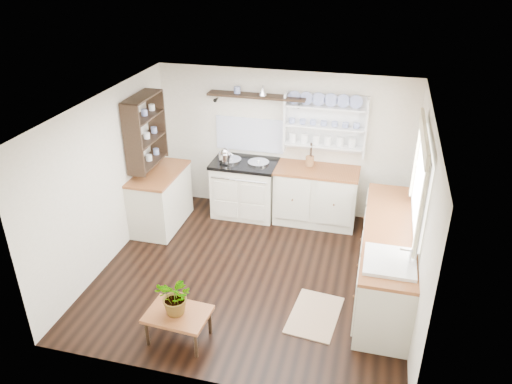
% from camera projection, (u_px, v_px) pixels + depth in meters
% --- Properties ---
extents(floor, '(4.00, 3.80, 0.01)m').
position_uv_depth(floor, '(253.00, 273.00, 6.72)').
color(floor, black).
rests_on(floor, ground).
extents(wall_back, '(4.00, 0.02, 2.30)m').
position_uv_depth(wall_back, '(283.00, 143.00, 7.84)').
color(wall_back, beige).
rests_on(wall_back, ground).
extents(wall_right, '(0.02, 3.80, 2.30)m').
position_uv_depth(wall_right, '(420.00, 217.00, 5.76)').
color(wall_right, beige).
rests_on(wall_right, ground).
extents(wall_left, '(0.02, 3.80, 2.30)m').
position_uv_depth(wall_left, '(108.00, 180.00, 6.64)').
color(wall_left, beige).
rests_on(wall_left, ground).
extents(ceiling, '(4.00, 3.80, 0.01)m').
position_uv_depth(ceiling, '(252.00, 108.00, 5.68)').
color(ceiling, white).
rests_on(ceiling, wall_back).
extents(window, '(0.08, 1.55, 1.22)m').
position_uv_depth(window, '(420.00, 179.00, 5.71)').
color(window, white).
rests_on(window, wall_right).
extents(aga_cooker, '(1.02, 0.71, 0.94)m').
position_uv_depth(aga_cooker, '(245.00, 188.00, 7.99)').
color(aga_cooker, '#EEE5CE').
rests_on(aga_cooker, floor).
extents(back_cabinets, '(1.27, 0.63, 0.90)m').
position_uv_depth(back_cabinets, '(316.00, 195.00, 7.76)').
color(back_cabinets, beige).
rests_on(back_cabinets, floor).
extents(right_cabinets, '(0.62, 2.43, 0.90)m').
position_uv_depth(right_cabinets, '(386.00, 258.00, 6.23)').
color(right_cabinets, beige).
rests_on(right_cabinets, floor).
extents(belfast_sink, '(0.55, 0.60, 0.45)m').
position_uv_depth(belfast_sink, '(388.00, 271.00, 5.43)').
color(belfast_sink, white).
rests_on(belfast_sink, right_cabinets).
extents(left_cabinets, '(0.62, 1.13, 0.90)m').
position_uv_depth(left_cabinets, '(161.00, 198.00, 7.67)').
color(left_cabinets, beige).
rests_on(left_cabinets, floor).
extents(plate_rack, '(1.20, 0.22, 0.90)m').
position_uv_depth(plate_rack, '(326.00, 123.00, 7.48)').
color(plate_rack, white).
rests_on(plate_rack, wall_back).
extents(high_shelf, '(1.50, 0.29, 0.16)m').
position_uv_depth(high_shelf, '(257.00, 97.00, 7.48)').
color(high_shelf, black).
rests_on(high_shelf, wall_back).
extents(left_shelving, '(0.28, 0.80, 1.05)m').
position_uv_depth(left_shelving, '(145.00, 130.00, 7.20)').
color(left_shelving, black).
rests_on(left_shelving, wall_left).
extents(kettle, '(0.19, 0.19, 0.23)m').
position_uv_depth(kettle, '(225.00, 155.00, 7.68)').
color(kettle, silver).
rests_on(kettle, aga_cooker).
extents(utensil_crock, '(0.13, 0.13, 0.15)m').
position_uv_depth(utensil_crock, '(310.00, 161.00, 7.62)').
color(utensil_crock, '#915E35').
rests_on(utensil_crock, back_cabinets).
extents(center_table, '(0.71, 0.53, 0.37)m').
position_uv_depth(center_table, '(178.00, 316.00, 5.47)').
color(center_table, brown).
rests_on(center_table, floor).
extents(potted_plant, '(0.50, 0.47, 0.45)m').
position_uv_depth(potted_plant, '(176.00, 297.00, 5.35)').
color(potted_plant, '#3F7233').
rests_on(potted_plant, center_table).
extents(floor_rug, '(0.64, 0.90, 0.02)m').
position_uv_depth(floor_rug, '(315.00, 315.00, 5.96)').
color(floor_rug, '#886E4F').
rests_on(floor_rug, floor).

